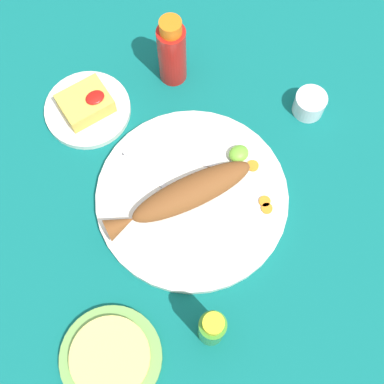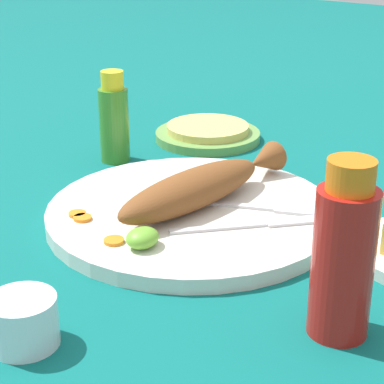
# 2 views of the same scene
# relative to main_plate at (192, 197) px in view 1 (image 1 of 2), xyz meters

# --- Properties ---
(ground_plane) EXTENTS (4.00, 4.00, 0.00)m
(ground_plane) POSITION_rel_main_plate_xyz_m (0.00, 0.00, -0.01)
(ground_plane) COLOR #0C605B
(main_plate) EXTENTS (0.36, 0.36, 0.02)m
(main_plate) POSITION_rel_main_plate_xyz_m (0.00, 0.00, 0.00)
(main_plate) COLOR silver
(main_plate) RESTS_ON ground_plane
(fried_fish) EXTENTS (0.29, 0.09, 0.05)m
(fried_fish) POSITION_rel_main_plate_xyz_m (-0.02, 0.00, 0.03)
(fried_fish) COLOR brown
(fried_fish) RESTS_ON main_plate
(fork_near) EXTENTS (0.08, 0.18, 0.00)m
(fork_near) POSITION_rel_main_plate_xyz_m (-0.05, 0.08, 0.01)
(fork_near) COLOR silver
(fork_near) RESTS_ON main_plate
(fork_far) EXTENTS (0.15, 0.13, 0.00)m
(fork_far) POSITION_rel_main_plate_xyz_m (-0.00, 0.09, 0.01)
(fork_far) COLOR silver
(fork_far) RESTS_ON main_plate
(carrot_slice_near) EXTENTS (0.02, 0.02, 0.00)m
(carrot_slice_near) POSITION_rel_main_plate_xyz_m (0.10, -0.10, 0.01)
(carrot_slice_near) COLOR orange
(carrot_slice_near) RESTS_ON main_plate
(carrot_slice_mid) EXTENTS (0.02, 0.02, 0.00)m
(carrot_slice_mid) POSITION_rel_main_plate_xyz_m (0.11, -0.08, 0.01)
(carrot_slice_mid) COLOR orange
(carrot_slice_mid) RESTS_ON main_plate
(carrot_slice_far) EXTENTS (0.02, 0.02, 0.00)m
(carrot_slice_far) POSITION_rel_main_plate_xyz_m (0.13, -0.01, 0.01)
(carrot_slice_far) COLOR orange
(carrot_slice_far) RESTS_ON main_plate
(lime_wedge_main) EXTENTS (0.04, 0.03, 0.02)m
(lime_wedge_main) POSITION_rel_main_plate_xyz_m (0.12, 0.02, 0.02)
(lime_wedge_main) COLOR #6BB233
(lime_wedge_main) RESTS_ON main_plate
(hot_sauce_bottle_red) EXTENTS (0.06, 0.06, 0.17)m
(hot_sauce_bottle_red) POSITION_rel_main_plate_xyz_m (0.12, 0.25, 0.07)
(hot_sauce_bottle_red) COLOR #B21914
(hot_sauce_bottle_red) RESTS_ON ground_plane
(hot_sauce_bottle_green) EXTENTS (0.04, 0.04, 0.14)m
(hot_sauce_bottle_green) POSITION_rel_main_plate_xyz_m (-0.11, -0.22, 0.05)
(hot_sauce_bottle_green) COLOR #3D8428
(hot_sauce_bottle_green) RESTS_ON ground_plane
(salt_cup) EXTENTS (0.06, 0.06, 0.05)m
(salt_cup) POSITION_rel_main_plate_xyz_m (0.30, 0.04, 0.01)
(salt_cup) COLOR silver
(salt_cup) RESTS_ON ground_plane
(side_plate_fries) EXTENTS (0.17, 0.17, 0.01)m
(side_plate_fries) POSITION_rel_main_plate_xyz_m (-0.07, 0.27, -0.00)
(side_plate_fries) COLOR silver
(side_plate_fries) RESTS_ON ground_plane
(fries_pile) EXTENTS (0.09, 0.08, 0.04)m
(fries_pile) POSITION_rel_main_plate_xyz_m (-0.07, 0.27, 0.02)
(fries_pile) COLOR gold
(fries_pile) RESTS_ON side_plate_fries
(tortilla_plate) EXTENTS (0.17, 0.17, 0.01)m
(tortilla_plate) POSITION_rel_main_plate_xyz_m (-0.27, -0.17, -0.00)
(tortilla_plate) COLOR #6B9E4C
(tortilla_plate) RESTS_ON ground_plane
(tortilla_stack) EXTENTS (0.14, 0.14, 0.01)m
(tortilla_stack) POSITION_rel_main_plate_xyz_m (-0.27, -0.17, 0.01)
(tortilla_stack) COLOR #E0C666
(tortilla_stack) RESTS_ON tortilla_plate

